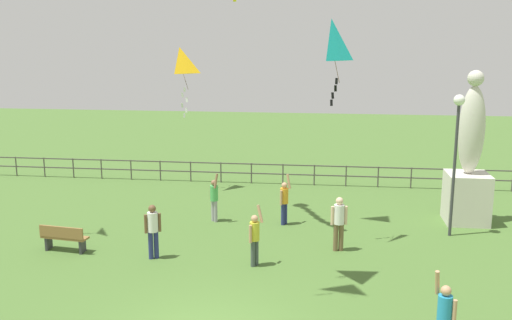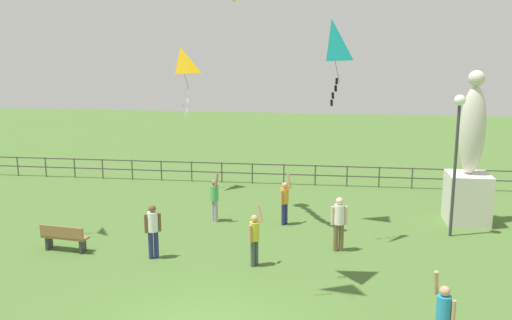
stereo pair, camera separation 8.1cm
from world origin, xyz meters
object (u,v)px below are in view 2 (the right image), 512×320
at_px(person_4, 215,197).
at_px(kite_5, 331,43).
at_px(kite_0, 181,65).
at_px(person_5, 254,236).
at_px(statue_monument, 469,172).
at_px(person_1, 339,220).
at_px(park_bench, 64,237).
at_px(person_0, 153,228).
at_px(person_2, 443,316).
at_px(lamppost, 457,136).
at_px(person_3, 285,200).

relative_size(person_4, kite_5, 0.70).
distance_m(person_4, kite_0, 6.78).
distance_m(person_5, kite_0, 10.52).
bearing_deg(kite_5, statue_monument, 28.31).
bearing_deg(person_1, statue_monument, 37.26).
relative_size(statue_monument, park_bench, 3.55).
xyz_separation_m(person_0, person_2, (7.62, -4.60, -0.03)).
height_order(park_bench, person_0, person_0).
distance_m(person_0, kite_5, 7.80).
bearing_deg(person_2, kite_5, 109.90).
height_order(kite_0, kite_5, kite_5).
bearing_deg(person_5, statue_monument, 35.61).
xyz_separation_m(park_bench, person_0, (2.94, -0.20, 0.50)).
height_order(park_bench, person_1, person_1).
height_order(statue_monument, person_4, statue_monument).
xyz_separation_m(lamppost, person_2, (-1.70, -7.86, -2.49)).
xyz_separation_m(person_0, person_3, (3.66, 3.75, -0.05)).
height_order(person_0, person_1, person_1).
relative_size(statue_monument, person_3, 3.00).
height_order(park_bench, kite_0, kite_0).
bearing_deg(person_1, person_3, 128.34).
bearing_deg(park_bench, lamppost, 14.01).
relative_size(person_4, person_5, 1.01).
bearing_deg(lamppost, statue_monument, 62.29).
relative_size(lamppost, park_bench, 3.10).
distance_m(statue_monument, person_4, 9.16).
bearing_deg(kite_5, person_2, -70.10).
distance_m(lamppost, kite_5, 5.21).
bearing_deg(statue_monument, person_4, -173.14).
relative_size(person_1, kite_0, 0.60).
height_order(lamppost, person_2, lamppost).
bearing_deg(kite_0, person_1, -45.76).
bearing_deg(person_2, person_0, 148.86).
xyz_separation_m(statue_monument, person_2, (-2.54, -9.47, -0.93)).
xyz_separation_m(person_1, kite_5, (-0.39, 0.81, 5.39)).
distance_m(person_4, person_5, 4.44).
bearing_deg(person_2, person_1, 109.11).
bearing_deg(park_bench, person_2, -24.43).
distance_m(lamppost, kite_0, 11.82).
distance_m(person_1, kite_0, 10.64).
xyz_separation_m(park_bench, kite_5, (8.11, 1.98, 5.93)).
distance_m(person_3, kite_0, 8.03).
bearing_deg(statue_monument, kite_0, 163.23).
bearing_deg(person_5, person_3, 81.95).
bearing_deg(person_3, lamppost, -4.99).
xyz_separation_m(statue_monument, person_5, (-7.06, -5.05, -0.96)).
height_order(person_1, person_2, person_2).
bearing_deg(person_2, kite_0, 124.36).
distance_m(statue_monument, person_3, 6.66).
xyz_separation_m(person_0, person_4, (1.11, 3.78, -0.05)).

